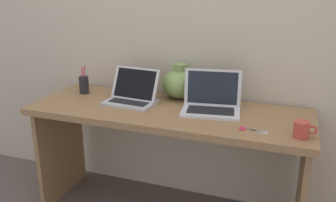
# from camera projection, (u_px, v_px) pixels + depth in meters

# --- Properties ---
(back_wall) EXTENTS (4.40, 0.04, 2.40)m
(back_wall) POSITION_uv_depth(u_px,v_px,m) (186.00, 23.00, 2.28)
(back_wall) COLOR #BCAD99
(back_wall) RESTS_ON ground
(desk) EXTENTS (1.66, 0.58, 0.73)m
(desk) POSITION_uv_depth(u_px,v_px,m) (168.00, 132.00, 2.18)
(desk) COLOR olive
(desk) RESTS_ON ground
(laptop_left) EXTENTS (0.33, 0.25, 0.21)m
(laptop_left) POSITION_uv_depth(u_px,v_px,m) (133.00, 94.00, 2.24)
(laptop_left) COLOR #B2B2B7
(laptop_left) RESTS_ON desk
(laptop_right) EXTENTS (0.36, 0.27, 0.23)m
(laptop_right) POSITION_uv_depth(u_px,v_px,m) (211.00, 100.00, 2.09)
(laptop_right) COLOR silver
(laptop_right) RESTS_ON desk
(green_vase) EXTENTS (0.23, 0.23, 0.22)m
(green_vase) POSITION_uv_depth(u_px,v_px,m) (180.00, 83.00, 2.31)
(green_vase) COLOR #75934C
(green_vase) RESTS_ON desk
(coffee_mug) EXTENTS (0.11, 0.08, 0.08)m
(coffee_mug) POSITION_uv_depth(u_px,v_px,m) (302.00, 129.00, 1.73)
(coffee_mug) COLOR #B23D33
(coffee_mug) RESTS_ON desk
(pen_cup) EXTENTS (0.06, 0.06, 0.19)m
(pen_cup) POSITION_uv_depth(u_px,v_px,m) (84.00, 85.00, 2.41)
(pen_cup) COLOR black
(pen_cup) RESTS_ON desk
(scissors) EXTENTS (0.15, 0.05, 0.01)m
(scissors) POSITION_uv_depth(u_px,v_px,m) (248.00, 129.00, 1.83)
(scissors) COLOR #B7B7BC
(scissors) RESTS_ON desk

